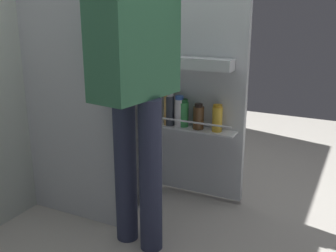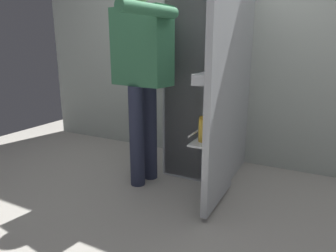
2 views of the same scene
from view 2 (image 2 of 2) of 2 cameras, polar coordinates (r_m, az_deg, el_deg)
ground_plane at (r=2.49m, az=2.38°, el=-12.33°), size 5.48×5.48×0.00m
kitchen_wall at (r=3.09m, az=10.36°, el=16.19°), size 4.40×0.10×2.44m
refrigerator at (r=2.70m, az=7.76°, el=8.15°), size 0.64×1.21×1.65m
person at (r=2.43m, az=-4.76°, el=11.86°), size 0.57×0.83×1.67m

